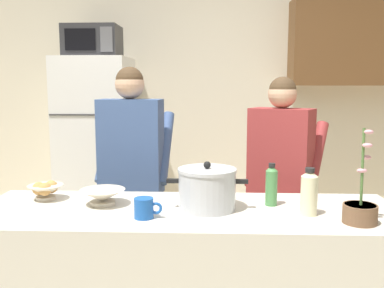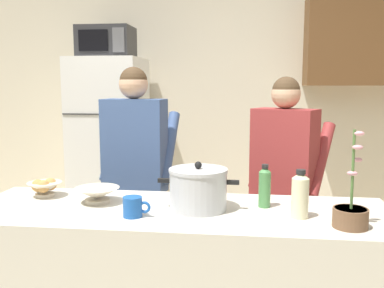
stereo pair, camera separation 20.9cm
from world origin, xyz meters
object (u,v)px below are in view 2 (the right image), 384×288
at_px(refrigerator, 110,153).
at_px(empty_bowl, 97,194).
at_px(potted_orchid, 351,213).
at_px(coffee_mug, 133,207).
at_px(person_near_pot, 135,159).
at_px(microwave, 106,42).
at_px(cooking_pot, 198,189).
at_px(person_by_sink, 284,170).
at_px(bottle_mid_counter, 300,194).
at_px(bottle_near_edge, 265,186).
at_px(bread_bowl, 44,187).

distance_m(refrigerator, empty_bowl, 1.86).
bearing_deg(empty_bowl, potted_orchid, -11.24).
distance_m(coffee_mug, empty_bowl, 0.33).
relative_size(person_near_pot, potted_orchid, 3.87).
height_order(microwave, cooking_pot, microwave).
xyz_separation_m(microwave, potted_orchid, (1.72, -2.01, -0.93)).
xyz_separation_m(microwave, cooking_pot, (1.04, -1.82, -0.89)).
relative_size(microwave, potted_orchid, 1.13).
height_order(microwave, potted_orchid, microwave).
bearing_deg(person_by_sink, empty_bowl, -145.50).
bearing_deg(cooking_pot, microwave, 119.79).
relative_size(person_near_pot, person_by_sink, 1.04).
relative_size(person_by_sink, potted_orchid, 3.71).
distance_m(person_by_sink, potted_orchid, 0.96).
height_order(refrigerator, person_by_sink, refrigerator).
bearing_deg(person_near_pot, bottle_mid_counter, -40.36).
relative_size(microwave, coffee_mug, 3.66).
distance_m(cooking_pot, bottle_near_edge, 0.34).
relative_size(cooking_pot, coffee_mug, 3.06).
bearing_deg(refrigerator, bread_bowl, -84.10).
bearing_deg(potted_orchid, cooking_pot, 164.56).
relative_size(refrigerator, cooking_pot, 4.42).
xyz_separation_m(coffee_mug, bottle_near_edge, (0.61, 0.24, 0.06)).
relative_size(bottle_mid_counter, potted_orchid, 0.53).
xyz_separation_m(refrigerator, empty_bowl, (0.51, -1.79, 0.08)).
bearing_deg(potted_orchid, refrigerator, 130.34).
height_order(microwave, coffee_mug, microwave).
bearing_deg(bottle_mid_counter, cooking_pot, 171.01).
distance_m(microwave, potted_orchid, 2.80).
bearing_deg(cooking_pot, potted_orchid, -15.44).
bearing_deg(cooking_pot, person_by_sink, 57.29).
bearing_deg(coffee_mug, refrigerator, 110.68).
relative_size(refrigerator, potted_orchid, 4.16).
xyz_separation_m(person_near_pot, empty_bowl, (-0.02, -0.72, -0.06)).
relative_size(coffee_mug, bread_bowl, 0.70).
relative_size(bottle_near_edge, bottle_mid_counter, 0.96).
height_order(refrigerator, bottle_near_edge, refrigerator).
bearing_deg(microwave, potted_orchid, -49.35).
relative_size(bread_bowl, empty_bowl, 0.81).
height_order(person_near_pot, bottle_mid_counter, person_near_pot).
relative_size(microwave, empty_bowl, 2.06).
relative_size(refrigerator, coffee_mug, 13.54).
bearing_deg(coffee_mug, bottle_mid_counter, 5.98).
bearing_deg(bottle_mid_counter, person_by_sink, 89.74).
bearing_deg(coffee_mug, person_near_pot, 103.86).
distance_m(cooking_pot, empty_bowl, 0.54).
bearing_deg(bottle_near_edge, potted_orchid, -37.13).
bearing_deg(bread_bowl, person_by_sink, 24.68).
xyz_separation_m(coffee_mug, bread_bowl, (-0.58, 0.29, 0.00)).
xyz_separation_m(person_near_pot, bread_bowl, (-0.35, -0.64, -0.06)).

